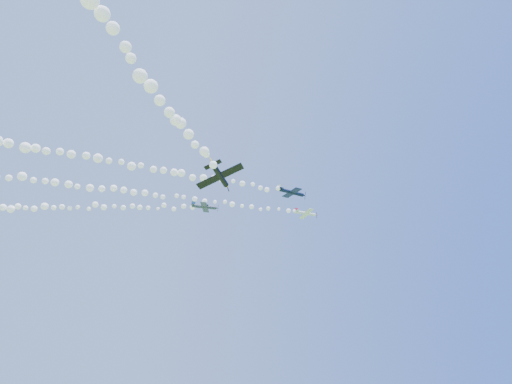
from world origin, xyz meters
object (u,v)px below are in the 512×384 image
object	(u,v)px
plane_black	(220,175)
plane_grey	(205,207)
plane_navy	(292,192)
plane_white	(306,213)

from	to	relation	value
plane_black	plane_grey	bearing A→B (deg)	26.18
plane_navy	plane_black	world-z (taller)	plane_navy
plane_white	plane_black	size ratio (longest dim) A/B	1.09
plane_grey	plane_black	xyz separation A→B (m)	(-6.48, -39.84, -12.60)
plane_grey	plane_white	bearing A→B (deg)	31.14
plane_navy	plane_grey	distance (m)	22.80
plane_navy	plane_black	distance (m)	36.90
plane_white	plane_grey	xyz separation A→B (m)	(-31.85, -6.94, -5.72)
plane_navy	plane_white	bearing A→B (deg)	54.70
plane_white	plane_navy	world-z (taller)	plane_white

